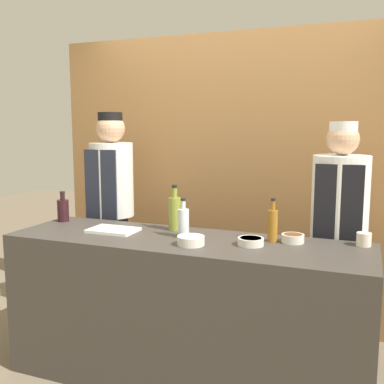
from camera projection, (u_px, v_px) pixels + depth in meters
The scene contains 14 objects.
ground_plane at pixel (185, 380), 2.94m from camera, with size 14.00×14.00×0.00m, color #756651.
cabinet_wall at pixel (235, 180), 3.81m from camera, with size 3.15×0.18×2.40m.
counter at pixel (184, 311), 2.87m from camera, with size 2.28×0.66×0.95m.
sauce_bowl_white at pixel (251, 241), 2.66m from camera, with size 0.16×0.16×0.05m.
sauce_bowl_brown at pixel (293, 238), 2.72m from camera, with size 0.14×0.14×0.05m.
sauce_bowl_green at pixel (191, 240), 2.66m from camera, with size 0.16×0.16×0.05m.
cutting_board at pixel (113, 230), 3.01m from camera, with size 0.32×0.22×0.02m.
bottle_wine at pixel (63, 210), 3.33m from camera, with size 0.08×0.08×0.22m.
bottle_amber at pixel (273, 225), 2.73m from camera, with size 0.06×0.06×0.27m.
bottle_oil at pixel (175, 212), 3.04m from camera, with size 0.08×0.08×0.31m.
bottle_clear at pixel (183, 222), 2.84m from camera, with size 0.07×0.07×0.25m.
cup_cream at pixel (364, 239), 2.64m from camera, with size 0.09×0.09×0.08m.
chef_left at pixel (112, 210), 3.67m from camera, with size 0.35×0.35×1.76m.
chef_right at pixel (338, 237), 3.04m from camera, with size 0.37×0.37×1.68m.
Camera 1 is at (1.05, -2.53, 1.64)m, focal length 42.00 mm.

